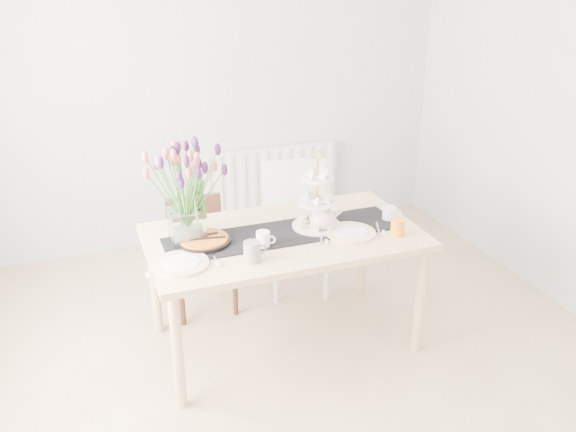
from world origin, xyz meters
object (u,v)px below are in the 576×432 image
object	(u,v)px
tulip_vase	(184,178)
cream_jug	(389,213)
chair_white	(296,216)
cake_stand	(317,209)
mug_orange	(398,227)
plate_left	(181,264)
plate_right	(350,233)
dining_table	(284,245)
tart_tin	(204,241)
chair_brown	(199,246)
teapot	(322,218)
mug_white	(263,239)
mug_grey	(252,252)
radiator	(270,182)

from	to	relation	value
tulip_vase	cream_jug	distance (m)	1.28
chair_white	cake_stand	size ratio (longest dim) A/B	2.13
mug_orange	plate_left	size ratio (longest dim) A/B	0.32
plate_right	tulip_vase	bearing A→B (deg)	164.82
cake_stand	cream_jug	xyz separation A→B (m)	(0.47, -0.04, -0.08)
tulip_vase	mug_orange	bearing A→B (deg)	-16.89
dining_table	plate_left	world-z (taller)	plate_left
tart_tin	plate_left	size ratio (longest dim) A/B	1.04
chair_brown	plate_right	bearing A→B (deg)	-46.29
chair_brown	tulip_vase	world-z (taller)	tulip_vase
tart_tin	plate_left	bearing A→B (deg)	-129.42
tulip_vase	cake_stand	world-z (taller)	tulip_vase
cake_stand	teapot	world-z (taller)	cake_stand
cake_stand	mug_orange	bearing A→B (deg)	-32.43
mug_white	mug_grey	bearing A→B (deg)	-103.44
cake_stand	plate_right	bearing A→B (deg)	-44.85
tart_tin	tulip_vase	bearing A→B (deg)	135.34
chair_white	plate_left	bearing A→B (deg)	-126.51
dining_table	plate_right	distance (m)	0.40
tart_tin	mug_orange	xyz separation A→B (m)	(1.09, -0.28, 0.03)
dining_table	mug_orange	world-z (taller)	mug_orange
chair_white	tulip_vase	xyz separation A→B (m)	(-0.89, -0.56, 0.59)
chair_white	radiator	bearing A→B (deg)	95.08
mug_grey	cake_stand	bearing A→B (deg)	21.79
dining_table	chair_white	xyz separation A→B (m)	(0.34, 0.67, -0.13)
teapot	mug_grey	size ratio (longest dim) A/B	2.26
dining_table	mug_white	bearing A→B (deg)	-143.81
mug_grey	plate_left	world-z (taller)	mug_grey
cake_stand	chair_brown	bearing A→B (deg)	132.95
cake_stand	cream_jug	world-z (taller)	cake_stand
radiator	cake_stand	world-z (taller)	cake_stand
chair_white	mug_white	distance (m)	0.98
mug_orange	chair_white	bearing A→B (deg)	44.55
dining_table	tart_tin	distance (m)	0.48
chair_brown	tart_tin	bearing A→B (deg)	-97.88
chair_white	mug_grey	world-z (taller)	chair_white
chair_white	tart_tin	xyz separation A→B (m)	(-0.81, -0.64, 0.23)
dining_table	tart_tin	bearing A→B (deg)	175.83
cake_stand	mug_grey	size ratio (longest dim) A/B	3.93
chair_white	cake_stand	distance (m)	0.75
cream_jug	dining_table	bearing A→B (deg)	-163.00
plate_left	plate_right	size ratio (longest dim) A/B	1.00
dining_table	plate_right	size ratio (longest dim) A/B	5.35
radiator	cream_jug	world-z (taller)	cream_jug
tulip_vase	cream_jug	size ratio (longest dim) A/B	8.11
dining_table	plate_left	bearing A→B (deg)	-164.70
cake_stand	teapot	distance (m)	0.07
chair_brown	plate_left	distance (m)	0.93
cream_jug	tart_tin	world-z (taller)	cream_jug
dining_table	cake_stand	bearing A→B (deg)	3.24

